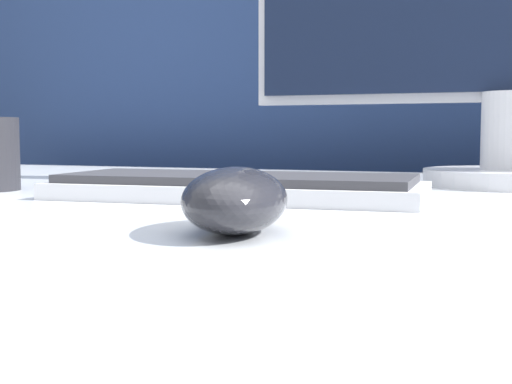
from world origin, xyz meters
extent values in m
cube|color=navy|center=(0.00, 0.70, 0.74)|extent=(5.00, 0.03, 1.48)
ellipsoid|color=#232328|center=(-0.06, -0.18, 0.78)|extent=(0.10, 0.14, 0.04)
cube|color=silver|center=(-0.15, 0.04, 0.77)|extent=(0.37, 0.17, 0.02)
cube|color=#38383D|center=(-0.15, 0.04, 0.78)|extent=(0.35, 0.15, 0.01)
cylinder|color=silver|center=(0.09, 0.31, 0.77)|extent=(0.21, 0.21, 0.02)
cylinder|color=silver|center=(0.09, 0.31, 0.83)|extent=(0.07, 0.07, 0.09)
camera|label=1|loc=(0.11, -0.60, 0.83)|focal=50.00mm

